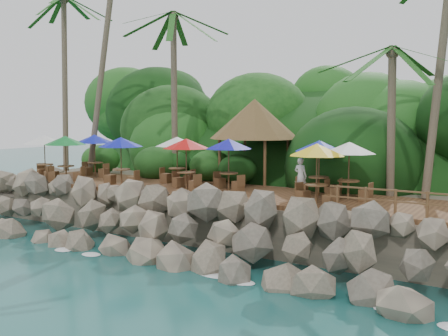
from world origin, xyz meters
The scene contains 11 objects.
ground centered at (0.00, 0.00, 0.00)m, with size 140.00×140.00×0.00m, color #19514F.
land_base centered at (0.00, 16.00, 1.05)m, with size 32.00×25.20×2.10m, color gray.
jungle_hill centered at (0.00, 23.50, 0.00)m, with size 44.80×28.00×15.40m, color #143811.
seawall centered at (0.00, 2.00, 1.15)m, with size 29.00×4.00×2.30m, color gray, non-canonical shape.
terrace centered at (0.00, 6.00, 2.20)m, with size 26.00×5.00×0.20m, color brown.
jungle_foliage centered at (0.00, 15.00, 0.00)m, with size 44.00×16.00×12.00m, color #143811, non-canonical shape.
foam_line centered at (0.00, 0.30, 0.03)m, with size 25.20×0.80×0.06m.
palapa centered at (-0.38, 9.77, 5.79)m, with size 4.95×4.95×4.60m.
dining_clusters centered at (-2.51, 5.63, 4.41)m, with size 19.85×4.90×2.54m.
railing centered at (9.41, 3.65, 2.91)m, with size 6.10×0.10×1.00m.
waiter centered at (3.73, 6.79, 3.16)m, with size 0.63×0.41×1.72m, color silver.
Camera 1 is at (13.45, -15.36, 5.95)m, focal length 41.36 mm.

